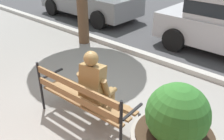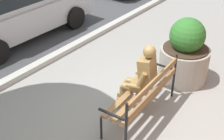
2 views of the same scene
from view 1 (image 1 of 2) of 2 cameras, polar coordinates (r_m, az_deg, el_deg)
ground_plane at (r=4.26m, az=-6.29°, el=-12.58°), size 80.00×80.00×0.00m
curb_stone at (r=6.20m, az=13.67°, el=1.41°), size 60.00×0.20×0.12m
park_bench at (r=3.95m, az=-6.80°, el=-6.32°), size 1.82×0.62×0.95m
bronze_statue_seated at (r=3.91m, az=-3.07°, el=-4.37°), size 0.59×0.84×1.37m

